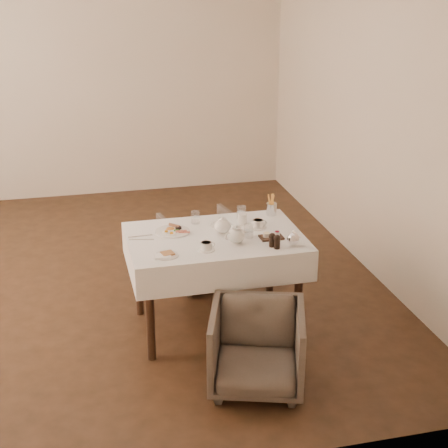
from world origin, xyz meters
TOP-DOWN VIEW (x-y plane):
  - table at (0.66, -0.96)m, footprint 1.28×0.88m
  - armchair_near at (0.75, -1.78)m, footprint 0.76×0.77m
  - armchair_far at (0.74, -0.12)m, footprint 0.74×0.76m
  - breakfast_plate at (0.37, -0.81)m, footprint 0.26×0.26m
  - side_plate at (0.25, -1.24)m, footprint 0.17×0.17m
  - teapot_centre at (0.72, -0.93)m, footprint 0.20×0.17m
  - teapot_front at (0.78, -1.13)m, footprint 0.20×0.17m
  - creamer at (0.92, -0.77)m, footprint 0.09×0.09m
  - teacup_near at (0.54, -1.20)m, footprint 0.12×0.12m
  - teacup_far at (1.01, -0.88)m, footprint 0.13×0.13m
  - glass_left at (0.57, -0.68)m, footprint 0.08×0.08m
  - glass_mid at (0.89, -1.04)m, footprint 0.08×0.08m
  - glass_right at (0.94, -0.66)m, footprint 0.09×0.09m
  - condiment_board at (1.05, -1.10)m, footprint 0.17×0.12m
  - pepper_mill_left at (1.01, -1.25)m, footprint 0.06×0.06m
  - pepper_mill_right at (1.03, -1.29)m, footprint 0.06×0.06m
  - silver_pot at (1.16, -1.26)m, footprint 0.12×0.10m
  - fries_cup at (1.19, -0.64)m, footprint 0.08×0.08m
  - cutlery_fork at (0.13, -0.84)m, footprint 0.18×0.02m
  - cutlery_knife at (0.13, -0.91)m, footprint 0.18×0.05m

SIDE VIEW (x-z plane):
  - armchair_near at x=0.75m, z-range 0.00..0.56m
  - armchair_far at x=0.74m, z-range 0.00..0.59m
  - table at x=0.66m, z-range 0.26..1.02m
  - cutlery_fork at x=0.13m, z-range 0.76..0.76m
  - cutlery_knife at x=0.13m, z-range 0.76..0.76m
  - side_plate at x=0.25m, z-range 0.75..0.77m
  - breakfast_plate at x=0.37m, z-range 0.75..0.78m
  - condiment_board at x=1.05m, z-range 0.75..0.79m
  - teacup_near at x=0.54m, z-range 0.75..0.81m
  - teacup_far at x=1.01m, z-range 0.75..0.82m
  - creamer at x=0.92m, z-range 0.76..0.84m
  - glass_left at x=0.57m, z-range 0.76..0.85m
  - glass_right at x=0.94m, z-range 0.76..0.85m
  - glass_mid at x=0.89m, z-range 0.76..0.85m
  - pepper_mill_right at x=1.03m, z-range 0.76..0.86m
  - pepper_mill_left at x=1.01m, z-range 0.76..0.86m
  - silver_pot at x=1.16m, z-range 0.76..0.87m
  - teapot_centre at x=0.72m, z-range 0.76..0.89m
  - teapot_front at x=0.78m, z-range 0.76..0.89m
  - fries_cup at x=1.19m, z-range 0.74..0.92m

